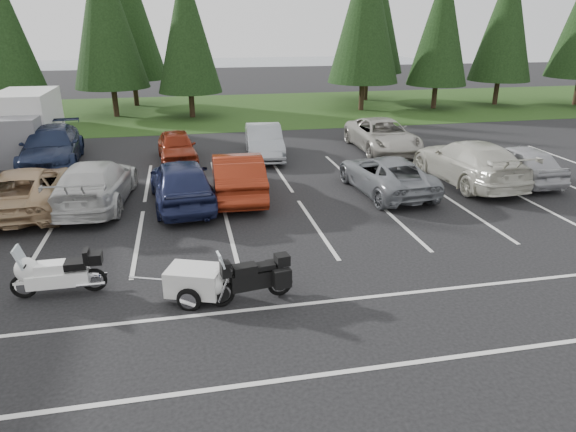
# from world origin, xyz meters

# --- Properties ---
(ground) EXTENTS (120.00, 120.00, 0.00)m
(ground) POSITION_xyz_m (0.00, 0.00, 0.00)
(ground) COLOR black
(ground) RESTS_ON ground
(grass_strip) EXTENTS (80.00, 16.00, 0.01)m
(grass_strip) POSITION_xyz_m (0.00, 24.00, 0.01)
(grass_strip) COLOR #203C13
(grass_strip) RESTS_ON ground
(lake_water) EXTENTS (70.00, 50.00, 0.02)m
(lake_water) POSITION_xyz_m (4.00, 55.00, 0.00)
(lake_water) COLOR slate
(lake_water) RESTS_ON ground
(box_truck) EXTENTS (2.40, 5.60, 2.90)m
(box_truck) POSITION_xyz_m (-8.00, 12.50, 1.45)
(box_truck) COLOR silver
(box_truck) RESTS_ON ground
(stall_markings) EXTENTS (32.00, 16.00, 0.01)m
(stall_markings) POSITION_xyz_m (0.00, 2.00, 0.00)
(stall_markings) COLOR silver
(stall_markings) RESTS_ON ground
(conifer_3) EXTENTS (3.87, 3.87, 9.02)m
(conifer_3) POSITION_xyz_m (-10.50, 21.40, 5.27)
(conifer_3) COLOR #332316
(conifer_3) RESTS_ON ground
(conifer_4) EXTENTS (4.80, 4.80, 11.17)m
(conifer_4) POSITION_xyz_m (-5.00, 22.90, 6.53)
(conifer_4) COLOR #332316
(conifer_4) RESTS_ON ground
(conifer_5) EXTENTS (4.14, 4.14, 9.63)m
(conifer_5) POSITION_xyz_m (0.00, 21.60, 5.63)
(conifer_5) COLOR #332316
(conifer_5) RESTS_ON ground
(conifer_6) EXTENTS (4.93, 4.93, 11.48)m
(conifer_6) POSITION_xyz_m (12.00, 22.10, 6.71)
(conifer_6) COLOR #332316
(conifer_6) RESTS_ON ground
(conifer_7) EXTENTS (4.27, 4.27, 9.94)m
(conifer_7) POSITION_xyz_m (17.50, 21.80, 5.81)
(conifer_7) COLOR #332316
(conifer_7) RESTS_ON ground
(conifer_8) EXTENTS (4.53, 4.53, 10.56)m
(conifer_8) POSITION_xyz_m (23.00, 22.60, 6.17)
(conifer_8) COLOR #332316
(conifer_8) RESTS_ON ground
(conifer_back_b) EXTENTS (4.97, 4.97, 11.58)m
(conifer_back_b) POSITION_xyz_m (-4.00, 27.50, 6.77)
(conifer_back_b) COLOR #332316
(conifer_back_b) RESTS_ON ground
(conifer_back_c) EXTENTS (5.50, 5.50, 12.81)m
(conifer_back_c) POSITION_xyz_m (14.00, 26.80, 7.49)
(conifer_back_c) COLOR #332316
(conifer_back_c) RESTS_ON ground
(car_near_2) EXTENTS (2.70, 5.43, 1.48)m
(car_near_2) POSITION_xyz_m (-5.95, 4.44, 0.74)
(car_near_2) COLOR tan
(car_near_2) RESTS_ON ground
(car_near_3) EXTENTS (2.64, 5.57, 1.57)m
(car_near_3) POSITION_xyz_m (-3.78, 4.54, 0.78)
(car_near_3) COLOR #BABBB8
(car_near_3) RESTS_ON ground
(car_near_4) EXTENTS (2.44, 5.07, 1.67)m
(car_near_4) POSITION_xyz_m (-0.86, 3.91, 0.83)
(car_near_4) COLOR #1C2246
(car_near_4) RESTS_ON ground
(car_near_5) EXTENTS (1.88, 5.00, 1.63)m
(car_near_5) POSITION_xyz_m (1.14, 4.48, 0.81)
(car_near_5) COLOR maroon
(car_near_5) RESTS_ON ground
(car_near_6) EXTENTS (2.66, 5.09, 1.37)m
(car_near_6) POSITION_xyz_m (6.62, 3.89, 0.68)
(car_near_6) COLOR slate
(car_near_6) RESTS_ON ground
(car_near_7) EXTENTS (2.64, 5.88, 1.67)m
(car_near_7) POSITION_xyz_m (10.27, 4.42, 0.84)
(car_near_7) COLOR beige
(car_near_7) RESTS_ON ground
(car_near_8) EXTENTS (1.80, 4.37, 1.48)m
(car_near_8) POSITION_xyz_m (12.40, 4.21, 0.74)
(car_near_8) COLOR #ADAEB2
(car_near_8) RESTS_ON ground
(car_far_1) EXTENTS (2.76, 5.91, 1.67)m
(car_far_1) POSITION_xyz_m (-6.42, 10.44, 0.83)
(car_far_1) COLOR #17213B
(car_far_1) RESTS_ON ground
(car_far_2) EXTENTS (1.94, 4.14, 1.37)m
(car_far_2) POSITION_xyz_m (-1.01, 10.07, 0.69)
(car_far_2) COLOR maroon
(car_far_2) RESTS_ON ground
(car_far_3) EXTENTS (1.93, 4.66, 1.50)m
(car_far_3) POSITION_xyz_m (3.00, 10.00, 0.75)
(car_far_3) COLOR gray
(car_far_3) RESTS_ON ground
(car_far_4) EXTENTS (2.58, 5.50, 1.52)m
(car_far_4) POSITION_xyz_m (8.92, 10.11, 0.76)
(car_far_4) COLOR #A7A399
(car_far_4) RESTS_ON ground
(touring_motorcycle) EXTENTS (2.37, 0.75, 1.31)m
(touring_motorcycle) POSITION_xyz_m (-3.76, -1.91, 0.65)
(touring_motorcycle) COLOR white
(touring_motorcycle) RESTS_ON ground
(cargo_trailer) EXTENTS (2.00, 1.55, 0.82)m
(cargo_trailer) POSITION_xyz_m (-0.65, -2.78, 0.41)
(cargo_trailer) COLOR silver
(cargo_trailer) RESTS_ON ground
(adventure_motorcycle) EXTENTS (2.32, 1.14, 1.35)m
(adventure_motorcycle) POSITION_xyz_m (0.61, -3.10, 0.68)
(adventure_motorcycle) COLOR black
(adventure_motorcycle) RESTS_ON ground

